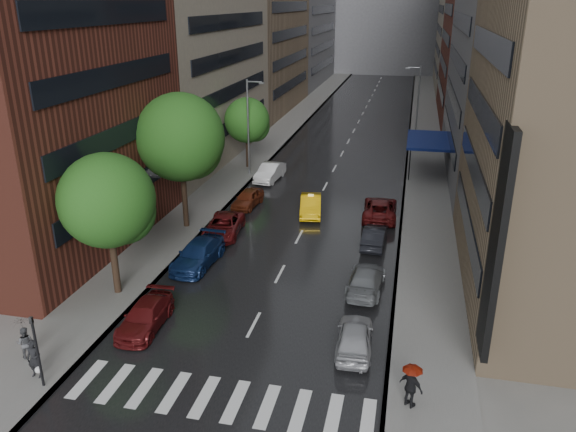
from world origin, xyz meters
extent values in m
plane|color=gray|center=(0.00, 0.00, 0.00)|extent=(220.00, 220.00, 0.00)
cube|color=black|center=(0.00, 50.00, 0.01)|extent=(14.00, 140.00, 0.01)
cube|color=gray|center=(-9.00, 50.00, 0.07)|extent=(4.00, 140.00, 0.15)
cube|color=gray|center=(9.00, 50.00, 0.07)|extent=(4.00, 140.00, 0.15)
cube|color=silver|center=(-6.10, -2.00, 0.01)|extent=(0.55, 2.80, 0.01)
cube|color=silver|center=(-4.70, -2.00, 0.01)|extent=(0.55, 2.80, 0.01)
cube|color=silver|center=(-3.30, -2.00, 0.01)|extent=(0.55, 2.80, 0.01)
cube|color=silver|center=(-1.90, -2.00, 0.01)|extent=(0.55, 2.80, 0.01)
cube|color=silver|center=(-0.50, -2.00, 0.01)|extent=(0.55, 2.80, 0.01)
cube|color=silver|center=(0.90, -2.00, 0.01)|extent=(0.55, 2.80, 0.01)
cube|color=silver|center=(2.30, -2.00, 0.01)|extent=(0.55, 2.80, 0.01)
cube|color=silver|center=(3.70, -2.00, 0.01)|extent=(0.55, 2.80, 0.01)
cube|color=silver|center=(5.10, -2.00, 0.01)|extent=(0.55, 2.80, 0.01)
cube|color=silver|center=(6.50, -2.00, 0.01)|extent=(0.55, 2.80, 0.01)
cube|color=maroon|center=(-15.00, 12.00, 13.00)|extent=(8.00, 20.00, 26.00)
cube|color=#937A5B|center=(-15.00, 64.00, 11.00)|extent=(8.00, 28.00, 22.00)
cube|color=#937A5B|center=(15.00, 12.00, 15.00)|extent=(8.00, 20.00, 30.00)
cube|color=slate|center=(15.00, 36.00, 12.00)|extent=(8.00, 28.00, 24.00)
cube|color=gray|center=(15.00, 94.00, 14.00)|extent=(8.00, 32.00, 28.00)
cube|color=black|center=(11.10, 2.00, 6.50)|extent=(0.30, 2.20, 10.00)
cube|color=slate|center=(0.00, 118.00, 16.00)|extent=(40.00, 14.00, 32.00)
cylinder|color=#382619|center=(-8.60, 5.52, 2.30)|extent=(0.40, 0.40, 4.60)
sphere|color=#1E5116|center=(-8.60, 5.52, 5.76)|extent=(5.26, 5.26, 5.26)
cylinder|color=#382619|center=(-8.60, 15.93, 2.76)|extent=(0.40, 0.40, 5.51)
sphere|color=#1E5116|center=(-8.60, 15.93, 6.89)|extent=(6.30, 6.30, 6.30)
cylinder|color=#382619|center=(-8.60, 32.34, 1.95)|extent=(0.40, 0.40, 3.91)
sphere|color=#1E5116|center=(-8.60, 32.34, 4.88)|extent=(4.46, 4.46, 4.46)
imported|color=yellow|center=(-0.02, 20.70, 0.76)|extent=(2.31, 4.79, 1.51)
imported|color=#571112|center=(-5.40, 2.54, 0.67)|extent=(2.04, 4.66, 1.33)
imported|color=navy|center=(-5.40, 10.10, 0.77)|extent=(2.46, 5.40, 1.53)
imported|color=maroon|center=(-5.40, 15.17, 0.71)|extent=(2.79, 5.27, 1.41)
imported|color=maroon|center=(-5.40, 21.33, 0.71)|extent=(2.08, 4.30, 1.41)
imported|color=white|center=(-5.40, 28.73, 0.80)|extent=(2.14, 4.98, 1.60)
imported|color=#A0A0A5|center=(5.40, 2.90, 0.73)|extent=(1.94, 4.35, 1.45)
imported|color=slate|center=(5.40, 9.06, 0.70)|extent=(2.20, 4.92, 1.40)
imported|color=black|center=(5.40, 15.65, 0.70)|extent=(1.66, 4.32, 1.40)
imported|color=#531010|center=(5.40, 21.12, 0.76)|extent=(2.71, 5.58, 1.53)
imported|color=black|center=(-8.26, -2.47, 1.07)|extent=(0.69, 0.48, 1.84)
sphere|color=white|center=(-8.06, -2.57, 0.60)|extent=(0.32, 0.32, 0.32)
imported|color=#4F5155|center=(-9.61, -1.29, 0.95)|extent=(0.95, 0.85, 1.61)
imported|color=black|center=(-9.61, -1.29, 1.80)|extent=(0.96, 0.98, 0.88)
imported|color=black|center=(8.11, -0.85, 1.09)|extent=(1.17, 1.00, 1.88)
imported|color=maroon|center=(8.11, -0.85, 1.80)|extent=(0.82, 0.82, 0.72)
cylinder|color=black|center=(-7.60, -2.97, 1.75)|extent=(0.12, 0.12, 3.20)
imported|color=black|center=(-7.60, -2.97, 3.15)|extent=(0.18, 0.15, 0.90)
cylinder|color=gray|center=(-7.80, 30.00, 4.65)|extent=(0.18, 0.18, 9.00)
cube|color=gray|center=(-6.40, 30.00, 8.85)|extent=(0.50, 0.22, 0.16)
cylinder|color=gray|center=(7.80, 45.00, 4.65)|extent=(0.18, 0.18, 9.00)
cube|color=gray|center=(6.40, 45.00, 8.85)|extent=(0.50, 0.22, 0.16)
cube|color=navy|center=(9.00, 35.00, 3.15)|extent=(4.00, 8.00, 0.25)
cylinder|color=black|center=(7.40, 31.20, 1.65)|extent=(0.12, 0.12, 3.00)
cylinder|color=black|center=(7.40, 38.80, 1.65)|extent=(0.12, 0.12, 3.00)
camera|label=1|loc=(7.29, -20.46, 15.96)|focal=35.00mm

